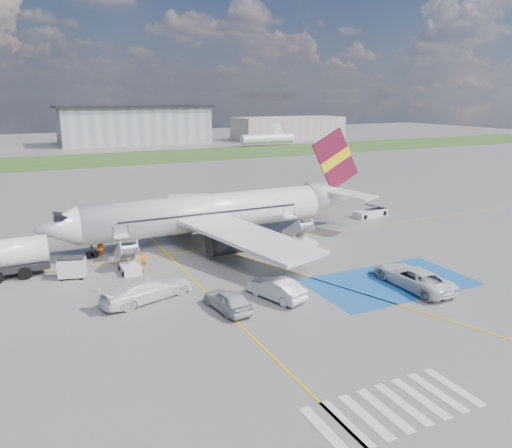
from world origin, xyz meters
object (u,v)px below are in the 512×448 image
(gpu_cart, at_px, (72,269))
(car_silver_b, at_px, (276,289))
(airliner, at_px, (219,211))
(belt_loader, at_px, (371,213))
(van_white_b, at_px, (147,286))
(van_white_a, at_px, (413,274))
(car_silver_a, at_px, (228,300))

(gpu_cart, xyz_separation_m, car_silver_b, (13.88, -11.97, -0.01))
(airliner, height_order, car_silver_b, airliner)
(belt_loader, relative_size, van_white_b, 0.98)
(car_silver_b, bearing_deg, van_white_a, 149.05)
(car_silver_a, height_order, van_white_a, van_white_a)
(van_white_a, distance_m, van_white_b, 21.77)
(belt_loader, height_order, car_silver_a, car_silver_a)
(van_white_a, bearing_deg, airliner, -63.54)
(car_silver_a, height_order, van_white_b, van_white_b)
(belt_loader, xyz_separation_m, car_silver_b, (-24.49, -19.05, 0.44))
(gpu_cart, xyz_separation_m, van_white_a, (25.34, -14.69, 0.29))
(airliner, xyz_separation_m, gpu_cart, (-15.88, -4.90, -2.54))
(airliner, xyz_separation_m, car_silver_a, (-6.29, -17.21, -2.57))
(car_silver_b, xyz_separation_m, van_white_b, (-9.14, 4.30, 0.28))
(gpu_cart, height_order, car_silver_a, gpu_cart)
(van_white_a, bearing_deg, car_silver_b, -12.61)
(airliner, relative_size, car_silver_b, 7.16)
(airliner, distance_m, car_silver_a, 18.50)
(gpu_cart, relative_size, car_silver_a, 0.53)
(gpu_cart, distance_m, van_white_b, 9.02)
(car_silver_a, distance_m, car_silver_b, 4.29)
(van_white_a, height_order, van_white_b, van_white_a)
(gpu_cart, height_order, belt_loader, gpu_cart)
(car_silver_a, relative_size, van_white_a, 0.79)
(airliner, height_order, gpu_cart, airliner)
(van_white_a, bearing_deg, belt_loader, -120.22)
(car_silver_a, distance_m, van_white_a, 15.93)
(gpu_cart, bearing_deg, airliner, 32.80)
(gpu_cart, bearing_deg, car_silver_b, -25.14)
(belt_loader, bearing_deg, gpu_cart, -179.73)
(airliner, distance_m, gpu_cart, 16.82)
(car_silver_a, xyz_separation_m, car_silver_b, (4.28, 0.33, 0.02))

